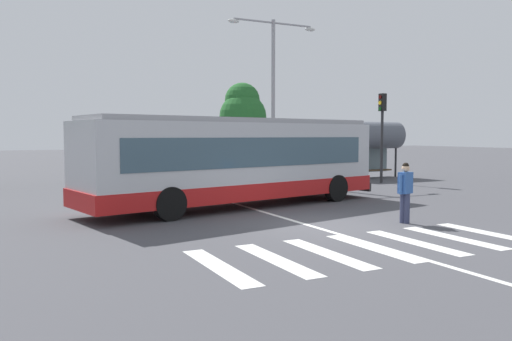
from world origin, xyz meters
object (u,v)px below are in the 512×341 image
parked_car_teal (175,168)px  parked_car_silver (220,166)px  parked_car_white (267,165)px  parked_car_blue (122,169)px  traffic_light_far_corner (382,123)px  city_transit_bus (238,161)px  pedestrian_crossing_street (405,189)px  bus_stop_shelter (366,136)px  background_tree_right (243,112)px  twin_arm_street_lamp (273,82)px

parked_car_teal → parked_car_silver: same height
parked_car_silver → parked_car_white: 2.85m
parked_car_blue → traffic_light_far_corner: 13.62m
parked_car_blue → parked_car_white: same height
city_transit_bus → parked_car_silver: city_transit_bus is taller
parked_car_silver → parked_car_white: bearing=-5.1°
pedestrian_crossing_street → city_transit_bus: bearing=118.6°
traffic_light_far_corner → bus_stop_shelter: (1.07, 2.64, -0.69)m
parked_car_teal → background_tree_right: size_ratio=0.74×
parked_car_blue → bus_stop_shelter: size_ratio=1.00×
parked_car_blue → parked_car_teal: size_ratio=1.00×
city_transit_bus → bus_stop_shelter: 13.59m
bus_stop_shelter → background_tree_right: bearing=110.7°
parked_car_teal → background_tree_right: bearing=43.9°
pedestrian_crossing_street → parked_car_blue: size_ratio=0.38×
traffic_light_far_corner → parked_car_teal: bearing=152.1°
city_transit_bus → traffic_light_far_corner: bearing=24.4°
city_transit_bus → pedestrian_crossing_street: bearing=-61.4°
parked_car_silver → bus_stop_shelter: bearing=-19.6°
pedestrian_crossing_street → twin_arm_street_lamp: bearing=79.2°
pedestrian_crossing_street → parked_car_silver: (0.69, 15.32, -0.20)m
parked_car_blue → traffic_light_far_corner: size_ratio=0.99×
pedestrian_crossing_street → bus_stop_shelter: bus_stop_shelter is taller
parked_car_teal → parked_car_white: (5.55, 0.14, 0.00)m
parked_car_teal → twin_arm_street_lamp: bearing=-32.7°
pedestrian_crossing_street → parked_car_white: 15.48m
bus_stop_shelter → parked_car_teal: bearing=167.1°
pedestrian_crossing_street → background_tree_right: 22.57m
parked_car_silver → bus_stop_shelter: size_ratio=0.99×
parked_car_blue → background_tree_right: background_tree_right is taller
parked_car_teal → bus_stop_shelter: (10.61, -2.42, 1.65)m
traffic_light_far_corner → background_tree_right: size_ratio=0.75×
background_tree_right → city_transit_bus: bearing=-115.5°
parked_car_white → bus_stop_shelter: (5.05, -2.56, 1.65)m
parked_car_teal → bus_stop_shelter: bus_stop_shelter is taller
parked_car_silver → traffic_light_far_corner: bearing=-38.6°
parked_car_teal → twin_arm_street_lamp: twin_arm_street_lamp is taller
twin_arm_street_lamp → background_tree_right: twin_arm_street_lamp is taller
twin_arm_street_lamp → background_tree_right: bearing=74.0°
parked_car_teal → background_tree_right: (7.11, 6.84, 3.34)m
parked_car_white → bus_stop_shelter: bearing=-26.9°
parked_car_blue → parked_car_white: (8.20, -0.41, 0.00)m
city_transit_bus → traffic_light_far_corner: 11.46m
bus_stop_shelter → parked_car_silver: bearing=160.4°
parked_car_silver → traffic_light_far_corner: size_ratio=0.98×
parked_car_teal → twin_arm_street_lamp: (4.34, -2.79, 4.43)m
parked_car_blue → parked_car_teal: (2.65, -0.55, 0.00)m
parked_car_blue → background_tree_right: (9.76, 6.28, 3.34)m
parked_car_silver → parked_car_white: same height
parked_car_silver → parked_car_white: (2.84, -0.25, 0.00)m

